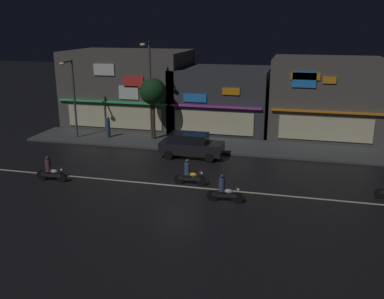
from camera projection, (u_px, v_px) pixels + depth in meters
ground_plane at (177, 186)px, 24.37m from camera, size 140.00×140.00×0.00m
lane_divider_stripe at (177, 186)px, 24.37m from camera, size 26.94×0.16×0.01m
sidewalk_far at (208, 145)px, 32.38m from camera, size 28.36×4.14×0.14m
storefront_left_block at (221, 99)px, 36.61m from camera, size 7.93×6.69×5.28m
storefront_center_block at (325, 97)px, 34.58m from camera, size 8.53×6.85×6.26m
storefront_right_block at (129, 88)px, 38.71m from camera, size 10.44×7.35×6.58m
streetlamp_west at (72, 92)px, 32.97m from camera, size 0.44×1.64×6.09m
streetlamp_mid at (149, 83)px, 32.32m from camera, size 0.44×1.64×7.47m
pedestrian_on_sidewalk at (108, 127)px, 33.96m from camera, size 0.36×0.36×1.74m
street_tree at (153, 92)px, 32.69m from camera, size 2.04×2.04×4.77m
parked_car_near_kerb at (191, 145)px, 29.39m from camera, size 4.30×1.98×1.67m
motorcycle_lead at (224, 191)px, 22.02m from camera, size 1.90×0.60×1.52m
motorcycle_following at (50, 171)px, 24.96m from camera, size 1.90×0.60×1.52m
motorcycle_trailing_far at (189, 174)px, 24.41m from camera, size 1.90×0.60×1.52m
traffic_cone at (166, 151)px, 30.16m from camera, size 0.36×0.36×0.55m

